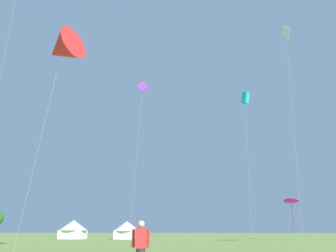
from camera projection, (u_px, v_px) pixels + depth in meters
The scene contains 8 objects.
kite_white_diamond at pixel (286, 38), 45.06m from camera, with size 1.55×2.73×27.55m.
kite_purple_diamond at pixel (143, 90), 53.83m from camera, with size 1.91×2.29×24.25m.
kite_magenta_parafoil at pixel (291, 201), 55.55m from camera, with size 2.95×3.71×6.66m.
kite_red_delta at pixel (62, 49), 26.83m from camera, with size 3.67×3.57×16.71m.
kite_cyan_box at pixel (246, 98), 50.42m from camera, with size 1.40×1.87×21.06m.
person_spectator at pixel (141, 250), 10.47m from camera, with size 0.57×0.29×1.73m.
festival_tent_left at pixel (73, 228), 58.40m from camera, with size 4.80×4.80×3.12m.
festival_tent_center at pixel (127, 229), 57.23m from camera, with size 4.46×4.46×2.90m.
Camera 1 is at (4.38, -2.20, 1.43)m, focal length 36.48 mm.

